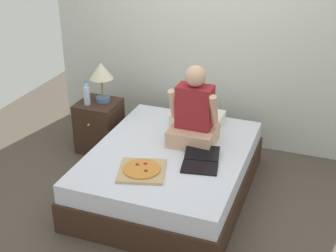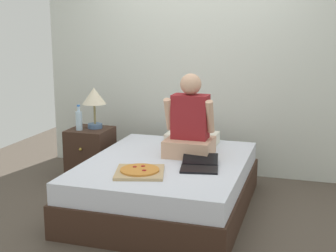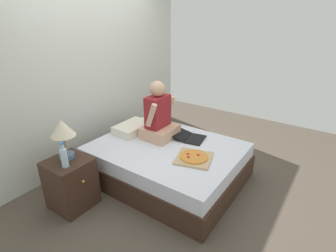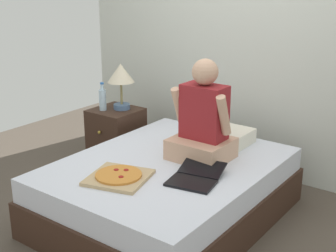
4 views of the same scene
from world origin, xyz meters
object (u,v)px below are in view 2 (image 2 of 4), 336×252
at_px(lamp_on_left_nightstand, 94,99).
at_px(laptop, 200,166).
at_px(person_seated, 190,126).
at_px(bed, 167,185).
at_px(nightstand_left, 91,154).
at_px(pizza_box, 140,171).
at_px(water_bottle, 79,120).

relative_size(lamp_on_left_nightstand, laptop, 0.97).
relative_size(lamp_on_left_nightstand, person_seated, 0.58).
bearing_deg(lamp_on_left_nightstand, bed, -31.13).
xyz_separation_m(lamp_on_left_nightstand, laptop, (1.37, -0.77, -0.41)).
bearing_deg(bed, nightstand_left, 151.89).
relative_size(bed, pizza_box, 3.78).
xyz_separation_m(water_bottle, laptop, (1.49, -0.63, -0.20)).
distance_m(nightstand_left, pizza_box, 1.42).
bearing_deg(water_bottle, laptop, -22.86).
relative_size(nightstand_left, lamp_on_left_nightstand, 1.29).
height_order(bed, water_bottle, water_bottle).
bearing_deg(pizza_box, water_bottle, 138.44).
bearing_deg(nightstand_left, water_bottle, -131.65).
distance_m(water_bottle, person_seated, 1.32).
bearing_deg(nightstand_left, pizza_box, -46.47).
height_order(water_bottle, pizza_box, water_bottle).
height_order(person_seated, pizza_box, person_seated).
relative_size(nightstand_left, water_bottle, 2.10).
bearing_deg(laptop, water_bottle, 157.14).
bearing_deg(laptop, person_seated, 116.06).
distance_m(bed, pizza_box, 0.53).
xyz_separation_m(laptop, pizza_box, (-0.44, -0.30, -0.00)).
height_order(laptop, pizza_box, laptop).
xyz_separation_m(bed, water_bottle, (-1.15, 0.48, 0.46)).
xyz_separation_m(bed, nightstand_left, (-1.07, 0.57, 0.06)).
xyz_separation_m(nightstand_left, water_bottle, (-0.08, -0.09, 0.40)).
height_order(nightstand_left, lamp_on_left_nightstand, lamp_on_left_nightstand).
distance_m(person_seated, laptop, 0.51).
distance_m(lamp_on_left_nightstand, pizza_box, 1.48).
height_order(person_seated, laptop, person_seated).
distance_m(lamp_on_left_nightstand, person_seated, 1.25).
xyz_separation_m(water_bottle, pizza_box, (1.05, -0.93, -0.20)).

